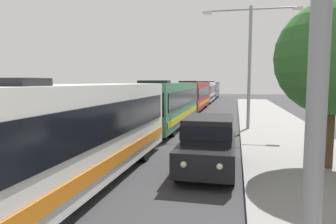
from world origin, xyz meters
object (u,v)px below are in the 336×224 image
at_px(bus_middle, 193,95).
at_px(roadside_tree, 333,58).
at_px(bus_lead, 81,129).
at_px(bus_fourth_in_line, 205,91).
at_px(bus_second_in_line, 168,103).
at_px(streetlamp_mid, 250,54).
at_px(white_suv, 209,141).
at_px(bus_rear, 211,89).

distance_m(bus_middle, roadside_tree, 23.28).
relative_size(bus_lead, bus_fourth_in_line, 1.02).
relative_size(bus_lead, bus_second_in_line, 0.88).
height_order(bus_lead, roadside_tree, roadside_tree).
height_order(bus_lead, streetlamp_mid, streetlamp_mid).
xyz_separation_m(bus_middle, bus_fourth_in_line, (-0.00, 12.83, -0.00)).
height_order(bus_second_in_line, white_suv, bus_second_in_line).
relative_size(bus_lead, white_suv, 2.31).
distance_m(bus_lead, bus_fourth_in_line, 37.63).
bearing_deg(bus_middle, white_suv, -80.68).
bearing_deg(roadside_tree, bus_lead, -159.07).
bearing_deg(white_suv, bus_fourth_in_line, 95.97).
height_order(bus_rear, streetlamp_mid, streetlamp_mid).
bearing_deg(bus_lead, streetlamp_mid, 64.81).
bearing_deg(streetlamp_mid, bus_second_in_line, 173.51).
distance_m(bus_middle, white_suv, 22.85).
xyz_separation_m(bus_lead, roadside_tree, (7.79, 2.98, 2.23)).
height_order(bus_lead, bus_second_in_line, same).
distance_m(bus_rear, streetlamp_mid, 38.66).
bearing_deg(bus_fourth_in_line, white_suv, -84.03).
relative_size(bus_lead, roadside_tree, 1.86).
height_order(bus_middle, white_suv, bus_middle).
bearing_deg(streetlamp_mid, bus_rear, 98.05).
distance_m(bus_second_in_line, roadside_tree, 12.19).
relative_size(bus_middle, roadside_tree, 2.09).
xyz_separation_m(streetlamp_mid, roadside_tree, (2.39, -8.50, -0.95)).
bearing_deg(white_suv, bus_second_in_line, 110.63).
bearing_deg(bus_rear, bus_second_in_line, -90.00).
height_order(bus_fourth_in_line, streetlamp_mid, streetlamp_mid).
distance_m(bus_rear, white_suv, 47.50).
xyz_separation_m(bus_second_in_line, streetlamp_mid, (5.40, -0.61, 3.18)).
xyz_separation_m(bus_rear, streetlamp_mid, (5.40, -38.14, 3.18)).
bearing_deg(bus_rear, bus_lead, -90.00).
bearing_deg(bus_middle, bus_second_in_line, -90.00).
height_order(bus_fourth_in_line, bus_rear, same).
xyz_separation_m(white_suv, roadside_tree, (4.09, 0.71, 2.89)).
xyz_separation_m(bus_lead, bus_fourth_in_line, (-0.00, 37.63, -0.00)).
distance_m(bus_lead, white_suv, 4.39).
bearing_deg(bus_second_in_line, bus_lead, -90.00).
bearing_deg(bus_fourth_in_line, roadside_tree, -77.34).
relative_size(streetlamp_mid, roadside_tree, 1.33).
height_order(bus_fourth_in_line, white_suv, bus_fourth_in_line).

